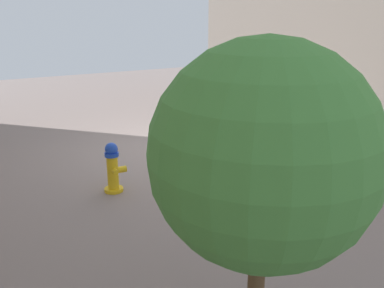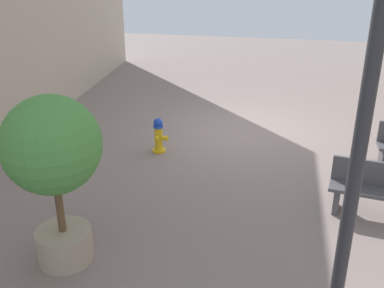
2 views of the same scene
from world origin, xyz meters
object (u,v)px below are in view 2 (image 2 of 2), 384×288
at_px(bench_far, 377,190).
at_px(street_lamp, 361,138).
at_px(planter_tree, 53,158).
at_px(fire_hydrant, 159,135).

distance_m(bench_far, street_lamp, 4.16).
distance_m(planter_tree, street_lamp, 4.01).
xyz_separation_m(bench_far, street_lamp, (1.02, 3.33, 2.28)).
bearing_deg(planter_tree, fire_hydrant, -96.02).
height_order(planter_tree, street_lamp, street_lamp).
bearing_deg(planter_tree, bench_far, -155.66).
xyz_separation_m(planter_tree, street_lamp, (-3.66, 1.21, 1.09)).
bearing_deg(fire_hydrant, bench_far, 156.76).
relative_size(planter_tree, street_lamp, 0.56).
bearing_deg(street_lamp, bench_far, -107.00).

